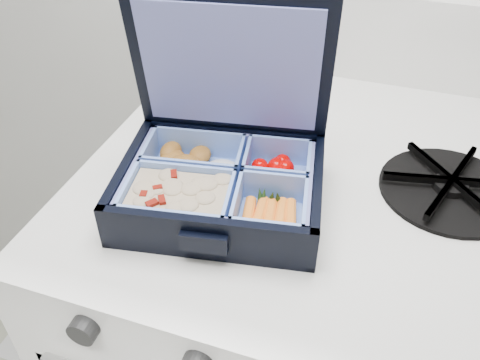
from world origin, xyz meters
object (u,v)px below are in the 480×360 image
(stove, at_px, (302,356))
(fork, at_px, (275,145))
(bento_box, at_px, (221,187))
(burner_grate, at_px, (451,184))

(stove, distance_m, fork, 0.49)
(bento_box, height_order, burner_grate, bento_box)
(bento_box, xyz_separation_m, fork, (0.03, 0.14, -0.03))
(stove, distance_m, bento_box, 0.53)
(stove, bearing_deg, burner_grate, -3.95)
(burner_grate, relative_size, fork, 1.05)
(bento_box, distance_m, burner_grate, 0.29)
(stove, relative_size, burner_grate, 5.42)
(stove, height_order, burner_grate, burner_grate)
(bento_box, bearing_deg, fork, 68.77)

